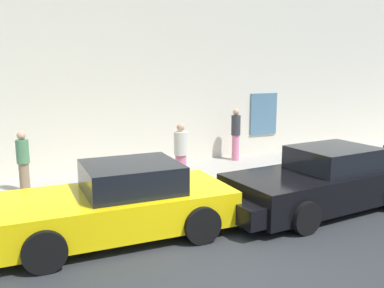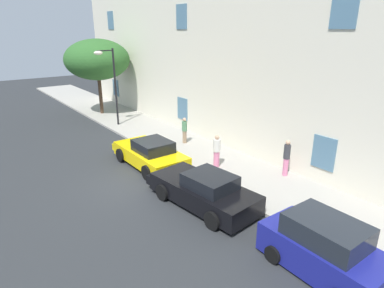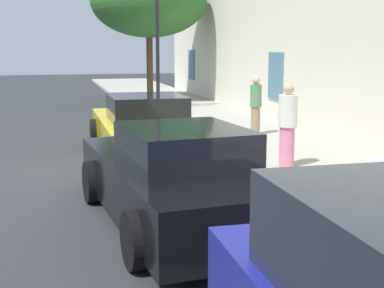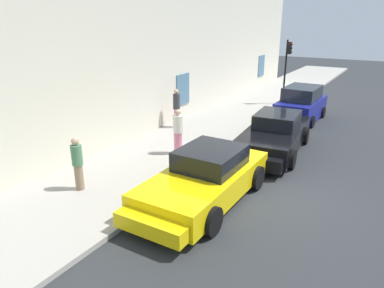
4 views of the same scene
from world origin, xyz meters
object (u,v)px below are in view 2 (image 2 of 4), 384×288
Objects in this scene: sportscar_red_lead at (149,153)px; street_lamp at (109,73)px; sportscar_yellow_flank at (201,189)px; pedestrian_strolling at (217,151)px; tree_near_kerb at (97,60)px; pedestrian_admiring at (185,130)px; hatchback_parked at (323,249)px; pedestrian_bystander at (287,157)px.

street_lamp reaches higher than sportscar_red_lead.
sportscar_red_lead is 4.86m from sportscar_yellow_flank.
sportscar_red_lead is 2.98× the size of pedestrian_strolling.
street_lamp is at bearing 169.44° from sportscar_red_lead.
tree_near_kerb is 14.76m from pedestrian_strolling.
pedestrian_admiring is at bearing 149.17° from sportscar_yellow_flank.
sportscar_red_lead reaches higher than sportscar_yellow_flank.
hatchback_parked is 11.98m from pedestrian_admiring.
pedestrian_bystander reaches higher than pedestrian_admiring.
pedestrian_bystander is (13.13, 2.95, -2.85)m from street_lamp.
hatchback_parked is at bearing -43.10° from pedestrian_bystander.
hatchback_parked is 2.27× the size of pedestrian_admiring.
pedestrian_admiring is 6.86m from pedestrian_bystander.
tree_near_kerb is 3.37× the size of pedestrian_bystander.
street_lamp is 7.25m from pedestrian_admiring.
hatchback_parked is at bearing 3.88° from sportscar_yellow_flank.
pedestrian_admiring is (-1.39, 3.34, 0.32)m from sportscar_red_lead.
tree_near_kerb is at bearing -173.04° from pedestrian_bystander.
sportscar_yellow_flank is at bearing -30.83° from pedestrian_admiring.
street_lamp is at bearing -167.33° from pedestrian_bystander.
street_lamp is 3.23× the size of pedestrian_strolling.
tree_near_kerb is 17.62m from pedestrian_bystander.
tree_near_kerb reaches higher than hatchback_parked.
street_lamp is (-17.85, 1.46, 3.15)m from hatchback_parked.
pedestrian_strolling reaches higher than sportscar_yellow_flank.
hatchback_parked is at bearing -0.13° from sportscar_red_lead.
hatchback_parked is at bearing -4.69° from street_lamp.
hatchback_parked is (5.26, 0.36, 0.14)m from sportscar_yellow_flank.
sportscar_yellow_flank is 0.88× the size of tree_near_kerb.
street_lamp is at bearing 171.76° from sportscar_yellow_flank.
sportscar_red_lead is at bearing -67.42° from pedestrian_admiring.
sportscar_red_lead is 3.59m from pedestrian_strolling.
hatchback_parked is 18.18m from street_lamp.
pedestrian_strolling reaches higher than sportscar_red_lead.
street_lamp is at bearing -12.00° from tree_near_kerb.
tree_near_kerb reaches higher than street_lamp.
sportscar_red_lead is 3.63m from pedestrian_admiring.
sportscar_red_lead is at bearing -10.56° from street_lamp.
tree_near_kerb is at bearing -179.30° from pedestrian_strolling.
tree_near_kerb is at bearing 168.00° from street_lamp.
pedestrian_bystander is (-4.72, 4.42, 0.29)m from hatchback_parked.
pedestrian_bystander is at bearing 39.16° from sportscar_red_lead.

